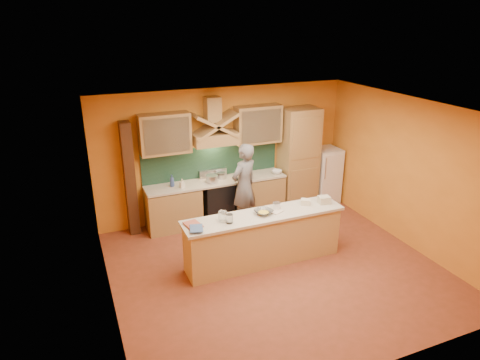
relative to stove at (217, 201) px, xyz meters
name	(u,v)px	position (x,y,z in m)	size (l,w,h in m)	color
floor	(276,268)	(0.30, -2.20, -0.45)	(5.50, 5.00, 0.01)	brown
ceiling	(281,111)	(0.30, -2.20, 2.35)	(5.50, 5.00, 0.01)	white
wall_back	(224,153)	(0.30, 0.30, 0.95)	(5.50, 0.02, 2.80)	orange
wall_front	(379,275)	(0.30, -4.70, 0.95)	(5.50, 0.02, 2.80)	orange
wall_left	(104,225)	(-2.45, -2.20, 0.95)	(0.02, 5.00, 2.80)	orange
wall_right	(409,173)	(3.05, -2.20, 0.95)	(0.02, 5.00, 2.80)	orange
base_cabinet_left	(173,209)	(-0.95, 0.00, -0.02)	(1.10, 0.60, 0.86)	#A9824D
base_cabinet_right	(257,195)	(0.95, 0.00, -0.02)	(1.10, 0.60, 0.86)	#A9824D
counter_top	(216,181)	(0.00, 0.00, 0.45)	(3.00, 0.62, 0.04)	beige
stove	(217,201)	(0.00, 0.00, 0.00)	(0.60, 0.58, 0.90)	black
backsplash	(212,162)	(0.00, 0.28, 0.80)	(3.00, 0.03, 0.70)	#19382A
range_hood	(215,138)	(0.00, 0.05, 1.37)	(0.92, 0.50, 0.24)	#A9824D
hood_chimney	(212,109)	(0.00, 0.15, 1.95)	(0.30, 0.30, 0.50)	#A9824D
upper_cabinet_left	(165,134)	(-1.00, 0.12, 1.55)	(1.00, 0.35, 0.80)	#A9824D
upper_cabinet_right	(258,124)	(1.00, 0.12, 1.55)	(1.00, 0.35, 0.80)	#A9824D
pantry_column	(298,159)	(1.95, 0.00, 0.70)	(0.80, 0.60, 2.30)	#A9824D
fridge	(325,175)	(2.70, 0.00, 0.20)	(0.58, 0.60, 1.30)	white
trim_column_left	(130,179)	(-1.75, 0.15, 0.70)	(0.20, 0.30, 2.30)	#472816
island_body	(264,240)	(0.20, -1.90, -0.01)	(2.80, 0.55, 0.88)	tan
island_top	(264,215)	(0.20, -1.90, 0.47)	(2.90, 0.62, 0.05)	beige
person	(244,186)	(0.43, -0.47, 0.45)	(0.66, 0.43, 1.80)	slate
pot_large	(212,180)	(-0.12, -0.06, 0.53)	(0.23, 0.23, 0.15)	#B1B1B8
pot_small	(221,176)	(0.13, 0.08, 0.51)	(0.21, 0.21, 0.12)	silver
soap_bottle_a	(182,183)	(-0.77, -0.12, 0.56)	(0.08, 0.09, 0.19)	silver
soap_bottle_b	(172,181)	(-0.94, 0.02, 0.59)	(0.10, 0.10, 0.25)	#324989
bowl_back	(277,172)	(1.37, -0.10, 0.51)	(0.23, 0.23, 0.07)	silver
dish_rack	(244,176)	(0.58, -0.13, 0.52)	(0.28, 0.22, 0.10)	silver
book_lower	(187,227)	(-1.18, -1.88, 0.51)	(0.24, 0.32, 0.03)	#B2563F
book_upper	(190,229)	(-1.16, -2.01, 0.53)	(0.21, 0.28, 0.02)	#3F5B8C
jar_large	(223,216)	(-0.55, -1.86, 0.58)	(0.15, 0.15, 0.16)	white
jar_small	(230,219)	(-0.48, -1.99, 0.57)	(0.12, 0.12, 0.15)	silver
kitchen_scale	(277,206)	(0.50, -1.79, 0.55)	(0.12, 0.12, 0.10)	white
mixing_bowl	(264,212)	(0.19, -1.89, 0.53)	(0.30, 0.30, 0.07)	silver
cloth	(277,212)	(0.44, -1.91, 0.50)	(0.22, 0.16, 0.01)	beige
grocery_bag_a	(324,200)	(1.41, -1.91, 0.56)	(0.21, 0.16, 0.13)	beige
grocery_bag_b	(306,202)	(1.07, -1.83, 0.55)	(0.17, 0.13, 0.10)	beige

